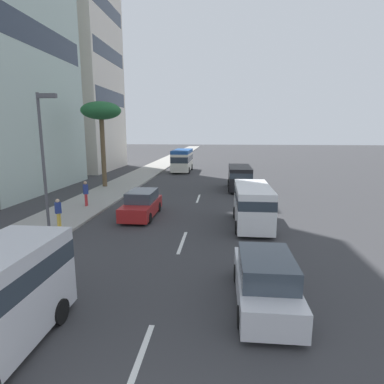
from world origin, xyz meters
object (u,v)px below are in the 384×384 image
at_px(palm_tree, 101,113).
at_px(street_lamp, 45,152).
at_px(minibus_second, 182,160).
at_px(car_lead, 265,281).
at_px(car_sixth, 142,204).
at_px(pedestrian_by_tree, 58,212).
at_px(pedestrian_mid_block, 86,192).
at_px(van_fifth, 240,176).
at_px(van_third, 253,203).

distance_m(palm_tree, street_lamp, 15.88).
relative_size(minibus_second, street_lamp, 0.96).
bearing_deg(car_lead, minibus_second, 11.58).
relative_size(car_sixth, pedestrian_by_tree, 2.90).
relative_size(pedestrian_mid_block, street_lamp, 0.26).
distance_m(minibus_second, pedestrian_mid_block, 22.16).
bearing_deg(van_fifth, palm_tree, 90.96).
height_order(minibus_second, pedestrian_mid_block, minibus_second).
xyz_separation_m(car_lead, palm_tree, (20.27, 12.90, 6.39)).
bearing_deg(car_lead, street_lamp, 63.53).
xyz_separation_m(minibus_second, street_lamp, (-28.83, 2.97, 2.85)).
relative_size(van_fifth, pedestrian_by_tree, 3.33).
height_order(van_third, van_fifth, van_third).
xyz_separation_m(car_lead, van_fifth, (20.49, -0.23, 0.48)).
relative_size(van_fifth, car_sixth, 1.15).
xyz_separation_m(car_sixth, pedestrian_by_tree, (-3.18, 3.96, 0.24)).
bearing_deg(palm_tree, pedestrian_by_tree, -170.02).
distance_m(minibus_second, pedestrian_by_tree, 27.05).
relative_size(pedestrian_mid_block, pedestrian_by_tree, 1.12).
bearing_deg(pedestrian_by_tree, car_lead, -74.40).
xyz_separation_m(van_fifth, car_sixth, (-10.37, 6.82, -0.49)).
bearing_deg(van_fifth, car_sixth, 146.65).
xyz_separation_m(van_third, van_fifth, (11.84, 0.15, -0.09)).
height_order(minibus_second, street_lamp, street_lamp).
xyz_separation_m(van_third, car_sixth, (1.47, 6.97, -0.57)).
bearing_deg(street_lamp, van_third, -70.00).
bearing_deg(pedestrian_by_tree, minibus_second, 41.19).
bearing_deg(minibus_second, pedestrian_by_tree, -7.74).
height_order(car_lead, pedestrian_mid_block, pedestrian_mid_block).
bearing_deg(van_fifth, street_lamp, 147.01).
height_order(pedestrian_mid_block, street_lamp, street_lamp).
xyz_separation_m(minibus_second, van_fifth, (-13.26, -7.14, -0.36)).
relative_size(van_fifth, palm_tree, 0.66).
height_order(car_lead, street_lamp, street_lamp).
height_order(van_fifth, street_lamp, street_lamp).
relative_size(car_lead, pedestrian_mid_block, 2.53).
xyz_separation_m(car_lead, pedestrian_mid_block, (12.01, 11.17, 0.36)).
height_order(car_lead, palm_tree, palm_tree).
bearing_deg(minibus_second, car_lead, 11.58).
height_order(minibus_second, pedestrian_by_tree, minibus_second).
bearing_deg(pedestrian_by_tree, pedestrian_mid_block, 55.85).
relative_size(car_lead, palm_tree, 0.57).
distance_m(minibus_second, palm_tree, 15.75).
distance_m(van_third, palm_tree, 18.58).
relative_size(minibus_second, car_sixth, 1.45).
height_order(van_third, pedestrian_mid_block, van_third).
bearing_deg(van_fifth, pedestrian_by_tree, 141.47).
distance_m(van_third, car_sixth, 7.15).
distance_m(minibus_second, van_third, 26.13).
distance_m(van_third, van_fifth, 11.84).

